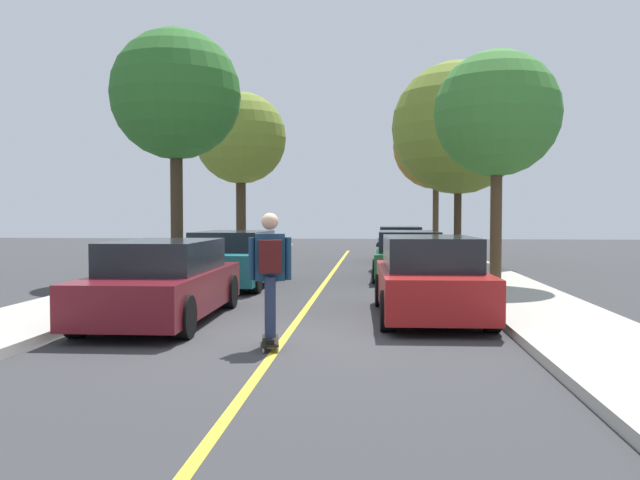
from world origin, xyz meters
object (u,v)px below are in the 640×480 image
(parked_car_left_near, at_px, (233,259))
(street_tree_right_near, at_px, (458,128))
(street_tree_right_far, at_px, (436,147))
(skateboard, at_px, (270,341))
(street_tree_left_near, at_px, (241,139))
(skateboarder, at_px, (270,268))
(parked_car_right_far, at_px, (400,244))
(parked_car_right_near, at_px, (409,255))
(parked_car_right_nearest, at_px, (429,278))
(parked_car_left_nearest, at_px, (164,282))
(fire_hydrant, at_px, (144,275))
(street_tree_left_nearest, at_px, (176,95))
(street_tree_right_nearest, at_px, (497,114))

(parked_car_left_near, bearing_deg, street_tree_right_near, 47.36)
(street_tree_right_far, height_order, skateboard, street_tree_right_far)
(street_tree_left_near, bearing_deg, skateboarder, -77.23)
(parked_car_right_far, distance_m, skateboard, 16.62)
(parked_car_right_near, height_order, street_tree_left_near, street_tree_left_near)
(parked_car_right_nearest, relative_size, skateboarder, 2.45)
(skateboard, relative_size, skateboarder, 0.50)
(street_tree_right_near, bearing_deg, street_tree_right_far, 90.00)
(parked_car_left_nearest, distance_m, fire_hydrant, 3.55)
(parked_car_right_far, bearing_deg, parked_car_left_near, -117.33)
(street_tree_right_far, xyz_separation_m, fire_hydrant, (-8.00, -17.81, -4.59))
(street_tree_left_nearest, bearing_deg, parked_car_left_near, -39.62)
(street_tree_left_near, xyz_separation_m, skateboarder, (4.13, -18.23, -3.87))
(street_tree_right_nearest, bearing_deg, parked_car_right_far, 102.17)
(street_tree_left_nearest, distance_m, skateboarder, 10.96)
(parked_car_left_nearest, bearing_deg, parked_car_left_near, 90.00)
(parked_car_right_near, bearing_deg, skateboarder, -103.40)
(parked_car_left_near, relative_size, street_tree_right_nearest, 0.81)
(parked_car_left_near, xyz_separation_m, fire_hydrant, (-1.50, -2.35, -0.20))
(parked_car_right_nearest, height_order, parked_car_right_near, parked_car_right_nearest)
(parked_car_right_nearest, height_order, fire_hydrant, parked_car_right_nearest)
(parked_car_right_near, distance_m, skateboard, 10.21)
(parked_car_left_near, height_order, parked_car_right_near, parked_car_left_near)
(parked_car_left_nearest, xyz_separation_m, street_tree_right_far, (6.50, 21.02, 4.41))
(street_tree_right_nearest, bearing_deg, skateboard, -120.53)
(parked_car_left_near, distance_m, street_tree_right_nearest, 7.41)
(parked_car_right_far, xyz_separation_m, fire_hydrant, (-6.04, -11.14, -0.19))
(parked_car_left_near, xyz_separation_m, street_tree_left_nearest, (-1.96, 1.62, 4.45))
(street_tree_right_nearest, xyz_separation_m, street_tree_right_far, (0.00, 15.76, 0.85))
(parked_car_right_far, xyz_separation_m, street_tree_right_nearest, (1.96, -9.09, 3.54))
(parked_car_left_nearest, height_order, street_tree_right_far, street_tree_right_far)
(street_tree_right_nearest, relative_size, street_tree_right_near, 0.80)
(parked_car_right_far, bearing_deg, fire_hydrant, -118.49)
(street_tree_left_near, bearing_deg, parked_car_left_nearest, -83.06)
(fire_hydrant, bearing_deg, street_tree_right_far, 65.80)
(street_tree_left_nearest, bearing_deg, street_tree_right_nearest, -12.80)
(skateboard, bearing_deg, street_tree_right_near, 73.58)
(parked_car_right_nearest, bearing_deg, skateboarder, -129.88)
(parked_car_right_near, height_order, street_tree_left_nearest, street_tree_left_nearest)
(parked_car_left_nearest, distance_m, street_tree_left_near, 16.78)
(parked_car_right_near, height_order, fire_hydrant, parked_car_right_near)
(street_tree_left_nearest, relative_size, street_tree_right_nearest, 1.22)
(street_tree_left_near, relative_size, fire_hydrant, 9.62)
(street_tree_right_near, bearing_deg, parked_car_right_near, -112.22)
(street_tree_left_nearest, xyz_separation_m, street_tree_right_near, (8.46, 5.44, -0.29))
(street_tree_right_near, height_order, skateboarder, street_tree_right_near)
(parked_car_right_far, distance_m, skateboarder, 16.65)
(street_tree_right_nearest, height_order, street_tree_right_near, street_tree_right_near)
(street_tree_left_near, distance_m, skateboard, 19.28)
(street_tree_left_nearest, bearing_deg, fire_hydrant, -83.39)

